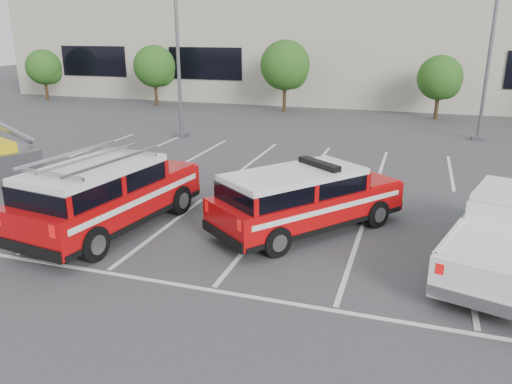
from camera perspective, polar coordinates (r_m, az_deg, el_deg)
ground at (r=13.55m, az=-0.38°, el=-5.59°), size 120.00×120.00×0.00m
stall_markings at (r=17.60m, az=4.25°, el=0.03°), size 23.00×15.00×0.01m
convention_building at (r=43.81m, az=13.72°, el=16.60°), size 60.00×16.99×13.20m
tree_far_left at (r=44.55m, az=-22.96°, el=12.88°), size 2.77×2.77×3.99m
tree_left at (r=38.81m, az=-11.37°, el=13.75°), size 3.07×3.07×4.42m
tree_mid_left at (r=35.04m, az=3.50°, el=14.08°), size 3.37×3.37×4.85m
tree_mid_right at (r=33.97m, az=20.40°, el=11.98°), size 2.77×2.77×3.99m
light_pole_left at (r=26.61m, az=-9.00°, el=17.29°), size 0.90×0.60×10.24m
light_pole_mid at (r=27.95m, az=25.39°, el=15.87°), size 0.90×0.60×10.24m
fire_chief_suv at (r=14.02m, az=5.61°, el=-1.34°), size 5.02×5.63×1.96m
white_pickup at (r=13.23m, az=26.93°, el=-4.87°), size 3.61×6.25×1.81m
ladder_suv at (r=14.57m, az=-16.63°, el=-0.84°), size 3.05×6.01×2.26m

